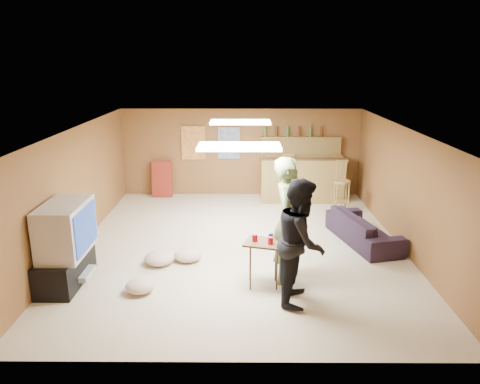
{
  "coord_description": "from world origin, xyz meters",
  "views": [
    {
      "loc": [
        0.06,
        -8.17,
        3.4
      ],
      "look_at": [
        0.0,
        0.2,
        1.0
      ],
      "focal_mm": 35.0,
      "sensor_mm": 36.0,
      "label": 1
    }
  ],
  "objects_px": {
    "sofa": "(364,229)",
    "tray_table": "(263,264)",
    "person_olive": "(288,220)",
    "tv_body": "(66,229)",
    "bar_counter": "(302,179)",
    "person_black": "(301,241)"
  },
  "relations": [
    {
      "from": "bar_counter",
      "to": "tray_table",
      "type": "bearing_deg",
      "value": -104.02
    },
    {
      "from": "tv_body",
      "to": "person_olive",
      "type": "distance_m",
      "value": 3.41
    },
    {
      "from": "person_black",
      "to": "tray_table",
      "type": "bearing_deg",
      "value": 61.16
    },
    {
      "from": "bar_counter",
      "to": "person_black",
      "type": "distance_m",
      "value": 5.01
    },
    {
      "from": "sofa",
      "to": "tray_table",
      "type": "bearing_deg",
      "value": 117.59
    },
    {
      "from": "tv_body",
      "to": "bar_counter",
      "type": "distance_m",
      "value": 6.09
    },
    {
      "from": "tv_body",
      "to": "person_black",
      "type": "xyz_separation_m",
      "value": [
        3.53,
        -0.51,
        0.01
      ]
    },
    {
      "from": "tv_body",
      "to": "sofa",
      "type": "bearing_deg",
      "value": 18.88
    },
    {
      "from": "person_olive",
      "to": "person_black",
      "type": "distance_m",
      "value": 0.66
    },
    {
      "from": "bar_counter",
      "to": "tray_table",
      "type": "xyz_separation_m",
      "value": [
        -1.13,
        -4.53,
        -0.19
      ]
    },
    {
      "from": "tray_table",
      "to": "tv_body",
      "type": "bearing_deg",
      "value": 178.58
    },
    {
      "from": "bar_counter",
      "to": "tv_body",
      "type": "bearing_deg",
      "value": -133.0
    },
    {
      "from": "person_black",
      "to": "tray_table",
      "type": "height_order",
      "value": "person_black"
    },
    {
      "from": "sofa",
      "to": "tray_table",
      "type": "distance_m",
      "value": 2.68
    },
    {
      "from": "sofa",
      "to": "person_olive",
      "type": "bearing_deg",
      "value": 120.21
    },
    {
      "from": "tv_body",
      "to": "tray_table",
      "type": "height_order",
      "value": "tv_body"
    },
    {
      "from": "person_olive",
      "to": "sofa",
      "type": "xyz_separation_m",
      "value": [
        1.6,
        1.58,
        -0.72
      ]
    },
    {
      "from": "sofa",
      "to": "tray_table",
      "type": "relative_size",
      "value": 2.6
    },
    {
      "from": "tv_body",
      "to": "sofa",
      "type": "height_order",
      "value": "tv_body"
    },
    {
      "from": "bar_counter",
      "to": "person_olive",
      "type": "relative_size",
      "value": 1.01
    },
    {
      "from": "sofa",
      "to": "tv_body",
      "type": "bearing_deg",
      "value": 94.53
    },
    {
      "from": "bar_counter",
      "to": "person_olive",
      "type": "xyz_separation_m",
      "value": [
        -0.74,
        -4.32,
        0.44
      ]
    }
  ]
}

